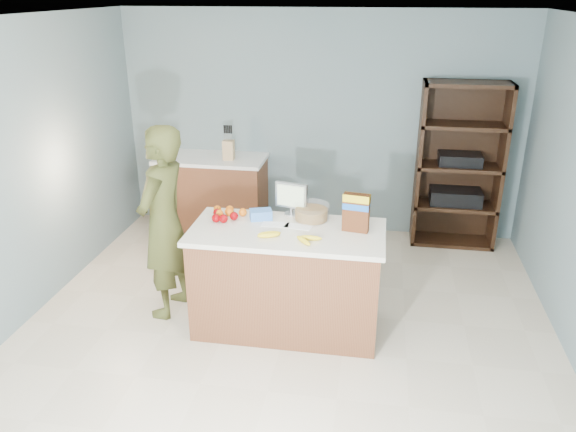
% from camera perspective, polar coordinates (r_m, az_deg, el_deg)
% --- Properties ---
extents(floor, '(4.50, 5.00, 0.02)m').
position_cam_1_polar(floor, '(4.66, -0.73, -13.09)').
color(floor, beige).
rests_on(floor, ground).
extents(walls, '(4.52, 5.02, 2.51)m').
position_cam_1_polar(walls, '(3.95, -0.84, 6.88)').
color(walls, slate).
rests_on(walls, ground).
extents(counter_peninsula, '(1.56, 0.76, 0.90)m').
position_cam_1_polar(counter_peninsula, '(4.69, -0.10, -6.85)').
color(counter_peninsula, brown).
rests_on(counter_peninsula, ground).
extents(back_cabinet, '(1.24, 0.62, 0.90)m').
position_cam_1_polar(back_cabinet, '(6.63, -7.63, 2.24)').
color(back_cabinet, brown).
rests_on(back_cabinet, ground).
extents(shelving_unit, '(0.90, 0.40, 1.80)m').
position_cam_1_polar(shelving_unit, '(6.42, 16.88, 4.69)').
color(shelving_unit, black).
rests_on(shelving_unit, ground).
extents(person, '(0.49, 0.67, 1.69)m').
position_cam_1_polar(person, '(4.87, -12.49, -0.71)').
color(person, '#3C3F1B').
rests_on(person, ground).
extents(knife_block, '(0.12, 0.10, 0.31)m').
position_cam_1_polar(knife_block, '(6.34, -6.05, 6.76)').
color(knife_block, tan).
rests_on(knife_block, back_cabinet).
extents(envelopes, '(0.42, 0.15, 0.00)m').
position_cam_1_polar(envelopes, '(4.55, -0.13, -0.98)').
color(envelopes, white).
rests_on(envelopes, counter_peninsula).
extents(bananas, '(0.51, 0.22, 0.04)m').
position_cam_1_polar(bananas, '(4.31, -0.02, -2.12)').
color(bananas, yellow).
rests_on(bananas, counter_peninsula).
extents(apples, '(0.23, 0.19, 0.07)m').
position_cam_1_polar(apples, '(4.67, -6.65, -0.04)').
color(apples, '#820206').
rests_on(apples, counter_peninsula).
extents(oranges, '(0.30, 0.17, 0.07)m').
position_cam_1_polar(oranges, '(4.78, -6.13, 0.47)').
color(oranges, orange).
rests_on(oranges, counter_peninsula).
extents(blue_carton, '(0.21, 0.17, 0.08)m').
position_cam_1_polar(blue_carton, '(4.68, -2.78, 0.15)').
color(blue_carton, blue).
rests_on(blue_carton, counter_peninsula).
extents(salad_bowl, '(0.30, 0.30, 0.13)m').
position_cam_1_polar(salad_bowl, '(4.67, 2.39, 0.34)').
color(salad_bowl, '#267219').
rests_on(salad_bowl, counter_peninsula).
extents(tv, '(0.28, 0.12, 0.28)m').
position_cam_1_polar(tv, '(4.72, 0.34, 1.96)').
color(tv, silver).
rests_on(tv, counter_peninsula).
extents(cereal_box, '(0.22, 0.11, 0.31)m').
position_cam_1_polar(cereal_box, '(4.42, 6.94, 0.63)').
color(cereal_box, '#592B14').
rests_on(cereal_box, counter_peninsula).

